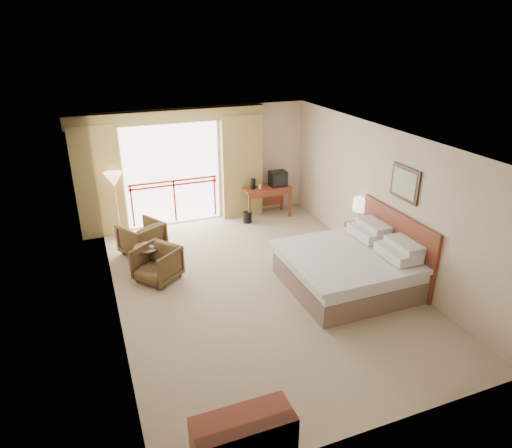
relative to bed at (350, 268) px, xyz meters
name	(u,v)px	position (x,y,z in m)	size (l,w,h in m)	color
floor	(260,285)	(-1.50, 0.60, -0.38)	(7.00, 7.00, 0.00)	gray
ceiling	(260,139)	(-1.50, 0.60, 2.32)	(7.00, 7.00, 0.00)	white
wall_back	(205,165)	(-1.50, 4.10, 0.97)	(5.00, 5.00, 0.00)	#C8B190
wall_front	(383,336)	(-1.50, -2.90, 0.97)	(5.00, 5.00, 0.00)	#C8B190
wall_left	(109,240)	(-4.00, 0.60, 0.97)	(7.00, 7.00, 0.00)	#C8B190
wall_right	(382,199)	(1.00, 0.60, 0.97)	(7.00, 7.00, 0.00)	#C8B190
balcony_door	(173,175)	(-2.30, 4.08, 0.82)	(2.40, 2.40, 0.00)	white
balcony_railing	(174,191)	(-2.30, 4.06, 0.44)	(2.09, 0.03, 1.02)	red
curtain_left	(98,182)	(-3.95, 3.95, 0.87)	(1.00, 0.26, 2.50)	olive
curtain_right	(241,167)	(-0.65, 3.95, 0.87)	(1.00, 0.26, 2.50)	olive
valance	(169,117)	(-2.30, 3.98, 2.17)	(4.40, 0.22, 0.28)	olive
hvac_vent	(257,119)	(-0.20, 4.07, 1.97)	(0.50, 0.04, 0.50)	silver
bed	(350,268)	(0.00, 0.00, 0.00)	(2.13, 2.06, 0.97)	brown
headboard	(396,246)	(0.96, 0.00, 0.27)	(0.06, 2.10, 1.30)	maroon
framed_art	(405,183)	(0.97, 0.00, 1.47)	(0.04, 0.72, 0.60)	black
nightstand	(359,238)	(0.94, 1.14, -0.07)	(0.43, 0.51, 0.61)	maroon
table_lamp	(361,205)	(0.94, 1.19, 0.65)	(0.31, 0.31, 0.54)	tan
phone	(362,226)	(0.89, 0.99, 0.27)	(0.16, 0.12, 0.07)	black
desk	(266,193)	(-0.11, 3.70, 0.22)	(1.17, 0.56, 0.76)	maroon
tv	(278,179)	(0.19, 3.65, 0.57)	(0.40, 0.32, 0.37)	black
coffee_maker	(253,184)	(-0.46, 3.65, 0.51)	(0.11, 0.11, 0.25)	black
cup	(260,187)	(-0.31, 3.60, 0.43)	(0.07, 0.07, 0.10)	white
wastebasket	(247,217)	(-0.69, 3.43, -0.24)	(0.21, 0.21, 0.27)	black
armchair_far	(144,253)	(-3.29, 2.68, -0.38)	(0.75, 0.77, 0.70)	#402E17
armchair_near	(159,280)	(-3.19, 1.48, -0.38)	(0.71, 0.73, 0.66)	#402E17
side_table	(148,255)	(-3.30, 1.84, -0.01)	(0.50, 0.50, 0.54)	black
book	(147,247)	(-3.30, 1.84, 0.17)	(0.18, 0.25, 0.02)	white
floor_lamp	(114,182)	(-3.64, 3.65, 0.93)	(0.39, 0.39, 1.52)	tan
dresser	(244,445)	(-3.05, -2.84, -0.02)	(1.06, 0.45, 0.71)	maroon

